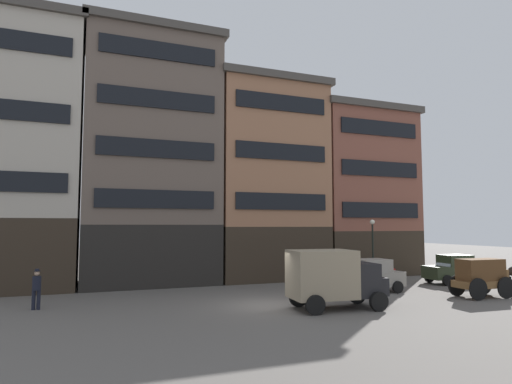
{
  "coord_description": "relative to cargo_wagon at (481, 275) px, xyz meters",
  "views": [
    {
      "loc": [
        -8.11,
        -18.61,
        3.71
      ],
      "look_at": [
        -0.16,
        2.04,
        5.45
      ],
      "focal_mm": 30.16,
      "sensor_mm": 36.0,
      "label": 1
    }
  ],
  "objects": [
    {
      "name": "building_far_right",
      "position": [
        0.61,
        11.88,
        5.35
      ],
      "size": [
        8.3,
        6.3,
        12.9
      ],
      "color": "#33281E",
      "rests_on": "ground_plane"
    },
    {
      "name": "building_center_right",
      "position": [
        -7.3,
        11.88,
        5.97
      ],
      "size": [
        8.22,
        6.3,
        14.14
      ],
      "color": "#33281E",
      "rests_on": "ground_plane"
    },
    {
      "name": "delivery_truck_near",
      "position": [
        -8.86,
        0.0,
        0.28
      ],
      "size": [
        4.48,
        2.45,
        2.62
      ],
      "color": "black",
      "rests_on": "ground_plane"
    },
    {
      "name": "sedan_light",
      "position": [
        2.91,
        4.67,
        -0.23
      ],
      "size": [
        3.82,
        2.11,
        1.83
      ],
      "color": "#2D3823",
      "rests_on": "ground_plane"
    },
    {
      "name": "ground_plane",
      "position": [
        -10.99,
        1.71,
        -1.15
      ],
      "size": [
        120.0,
        120.0,
        0.0
      ],
      "primitive_type": "plane",
      "color": "#605B56"
    },
    {
      "name": "fire_hydrant_curbside",
      "position": [
        0.22,
        7.2,
        -0.72
      ],
      "size": [
        0.24,
        0.24,
        0.83
      ],
      "color": "maroon",
      "rests_on": "ground_plane"
    },
    {
      "name": "building_far_left",
      "position": [
        -23.14,
        11.88,
        7.01
      ],
      "size": [
        7.21,
        6.3,
        16.23
      ],
      "color": "#33281E",
      "rests_on": "ground_plane"
    },
    {
      "name": "streetlamp_curbside",
      "position": [
        -1.65,
        6.95,
        1.52
      ],
      "size": [
        0.32,
        0.32,
        4.12
      ],
      "color": "black",
      "rests_on": "ground_plane"
    },
    {
      "name": "cargo_wagon",
      "position": [
        0.0,
        0.0,
        0.0
      ],
      "size": [
        2.97,
        1.65,
        1.98
      ],
      "color": "brown",
      "rests_on": "ground_plane"
    },
    {
      "name": "sedan_dark",
      "position": [
        -4.33,
        3.55,
        -0.23
      ],
      "size": [
        3.7,
        1.86,
        1.83
      ],
      "color": "gray",
      "rests_on": "ground_plane"
    },
    {
      "name": "building_center_left",
      "position": [
        -15.47,
        11.88,
        7.09
      ],
      "size": [
        8.82,
        6.3,
        16.39
      ],
      "color": "black",
      "rests_on": "ground_plane"
    },
    {
      "name": "pedestrian_officer",
      "position": [
        -21.26,
        4.63,
        -0.17
      ],
      "size": [
        0.38,
        0.38,
        1.79
      ],
      "color": "black",
      "rests_on": "ground_plane"
    }
  ]
}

